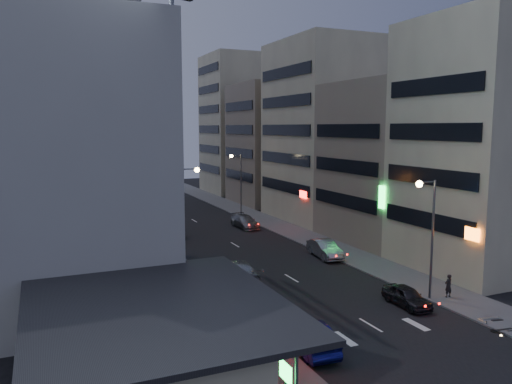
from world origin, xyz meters
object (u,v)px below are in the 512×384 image
parked_car_right_near (407,296)px  parked_car_right_far (245,222)px  road_car_silver (235,272)px  parked_car_right_mid (325,249)px  road_car_blue (308,336)px  scooter_black_b (511,319)px  person (448,286)px  scooter_silver_b (498,307)px  parked_car_left (168,227)px

parked_car_right_near → parked_car_right_far: size_ratio=0.77×
parked_car_right_far → road_car_silver: (-8.54, -18.76, 0.13)m
parked_car_right_near → parked_car_right_mid: (1.55, 12.64, 0.12)m
road_car_blue → scooter_black_b: size_ratio=2.81×
person → scooter_silver_b: person is taller
parked_car_right_mid → person: bearing=-74.5°
person → scooter_black_b: (-0.60, -5.43, -0.28)m
parked_car_right_near → scooter_black_b: parked_car_right_near is taller
road_car_blue → scooter_black_b: road_car_blue is taller
road_car_silver → person: road_car_silver is taller
parked_car_right_mid → scooter_silver_b: bearing=-76.5°
parked_car_left → parked_car_right_far: 8.99m
person → road_car_blue: bearing=9.8°
parked_car_left → scooter_silver_b: size_ratio=2.95×
parked_car_left → road_car_blue: bearing=93.9°
parked_car_right_far → scooter_black_b: 33.31m
scooter_black_b → scooter_silver_b: (0.64, 1.47, 0.11)m
parked_car_left → scooter_black_b: parked_car_left is taller
parked_car_right_mid → road_car_silver: road_car_silver is taller
parked_car_right_mid → parked_car_left: (-10.46, 15.27, 0.05)m
scooter_black_b → scooter_silver_b: size_ratio=0.82×
road_car_blue → scooter_black_b: 12.21m
scooter_black_b → parked_car_right_near: bearing=35.8°
parked_car_right_mid → parked_car_left: parked_car_left is taller
parked_car_right_near → parked_car_right_mid: size_ratio=0.82×
parked_car_right_mid → parked_car_right_near: bearing=-90.4°
parked_car_right_mid → road_car_silver: bearing=-153.4°
parked_car_right_mid → scooter_silver_b: (2.01, -16.61, -0.04)m
scooter_silver_b → scooter_black_b: bearing=168.9°
parked_car_right_near → road_car_silver: 12.35m
road_car_silver → scooter_black_b: bearing=127.4°
parked_car_right_near → person: person is taller
road_car_silver → parked_car_right_near: bearing=132.3°
parked_car_right_far → road_car_blue: road_car_blue is taller
parked_car_right_far → parked_car_left: bearing=176.8°
person → scooter_silver_b: 3.97m
parked_car_right_far → person: (3.45, -27.76, 0.17)m
scooter_silver_b → parked_car_left: bearing=33.7°
parked_car_right_near → person: size_ratio=2.45×
parked_car_left → road_car_silver: (0.45, -18.92, 0.03)m
parked_car_right_far → scooter_silver_b: 31.91m
road_car_silver → scooter_silver_b: road_car_silver is taller
scooter_black_b → parked_car_right_mid: bearing=11.9°
parked_car_right_near → road_car_silver: size_ratio=0.65×
parked_car_left → road_car_silver: road_car_silver is taller
parked_car_right_near → road_car_silver: (-8.46, 8.99, 0.20)m
parked_car_right_mid → road_car_blue: (-10.60, -15.71, -0.01)m
parked_car_right_near → parked_car_left: parked_car_left is taller
parked_car_left → road_car_blue: 30.98m
parked_car_right_mid → road_car_silver: size_ratio=0.79×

